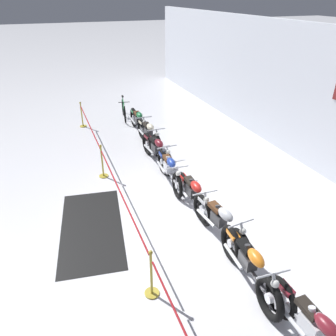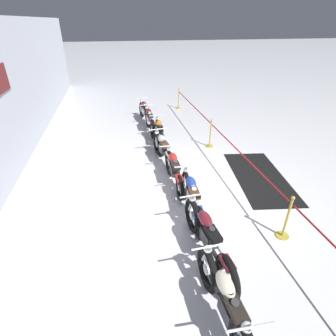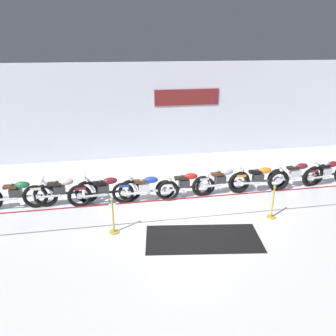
# 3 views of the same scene
# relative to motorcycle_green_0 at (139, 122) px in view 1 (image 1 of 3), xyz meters

# --- Properties ---
(ground_plane) EXTENTS (120.00, 120.00, 0.00)m
(ground_plane) POSITION_rel_motorcycle_green_0_xyz_m (5.39, -0.71, -0.48)
(ground_plane) COLOR silver
(motorcycle_green_0) EXTENTS (2.45, 0.62, 0.97)m
(motorcycle_green_0) POSITION_rel_motorcycle_green_0_xyz_m (0.00, 0.00, 0.00)
(motorcycle_green_0) COLOR black
(motorcycle_green_0) RESTS_ON ground
(motorcycle_cream_1) EXTENTS (2.38, 0.62, 0.97)m
(motorcycle_cream_1) POSITION_rel_motorcycle_green_0_xyz_m (1.33, -0.00, 0.01)
(motorcycle_cream_1) COLOR black
(motorcycle_cream_1) RESTS_ON ground
(motorcycle_maroon_2) EXTENTS (2.40, 0.62, 0.96)m
(motorcycle_maroon_2) POSITION_rel_motorcycle_green_0_xyz_m (2.72, -0.18, 0.00)
(motorcycle_maroon_2) COLOR black
(motorcycle_maroon_2) RESTS_ON ground
(motorcycle_blue_3) EXTENTS (2.22, 0.62, 0.94)m
(motorcycle_blue_3) POSITION_rel_motorcycle_green_0_xyz_m (4.03, -0.26, -0.00)
(motorcycle_blue_3) COLOR black
(motorcycle_blue_3) RESTS_ON ground
(motorcycle_red_4) EXTENTS (2.08, 0.62, 0.92)m
(motorcycle_red_4) POSITION_rel_motorcycle_green_0_xyz_m (5.41, -0.14, -0.01)
(motorcycle_red_4) COLOR black
(motorcycle_red_4) RESTS_ON ground
(motorcycle_silver_5) EXTENTS (2.17, 0.62, 0.95)m
(motorcycle_silver_5) POSITION_rel_motorcycle_green_0_xyz_m (6.70, -0.07, -0.01)
(motorcycle_silver_5) COLOR black
(motorcycle_silver_5) RESTS_ON ground
(motorcycle_orange_6) EXTENTS (2.22, 0.62, 0.97)m
(motorcycle_orange_6) POSITION_rel_motorcycle_green_0_xyz_m (8.04, -0.19, -0.00)
(motorcycle_orange_6) COLOR black
(motorcycle_orange_6) RESTS_ON ground
(motorcycle_maroon_7) EXTENTS (2.24, 0.62, 0.96)m
(motorcycle_maroon_7) POSITION_rel_motorcycle_green_0_xyz_m (9.55, -0.03, 0.01)
(motorcycle_maroon_7) COLOR black
(motorcycle_maroon_7) RESTS_ON ground
(bicycle) EXTENTS (1.73, 0.48, 0.97)m
(bicycle) POSITION_rel_motorcycle_green_0_xyz_m (-1.89, -0.13, -0.09)
(bicycle) COLOR black
(bicycle) RESTS_ON ground
(stanchion_far_left) EXTENTS (14.14, 0.28, 1.05)m
(stanchion_far_left) POSITION_rel_motorcycle_green_0_xyz_m (3.96, -1.98, 0.29)
(stanchion_far_left) COLOR gold
(stanchion_far_left) RESTS_ON ground
(stanchion_mid_left) EXTENTS (0.28, 0.28, 1.05)m
(stanchion_mid_left) POSITION_rel_motorcycle_green_0_xyz_m (2.92, -1.98, -0.12)
(stanchion_mid_left) COLOR gold
(stanchion_mid_left) RESTS_ON ground
(stanchion_mid_right) EXTENTS (0.28, 0.28, 1.05)m
(stanchion_mid_right) POSITION_rel_motorcycle_green_0_xyz_m (7.63, -1.98, -0.12)
(stanchion_mid_right) COLOR gold
(stanchion_mid_right) RESTS_ON ground
(floor_banner) EXTENTS (3.27, 1.87, 0.01)m
(floor_banner) POSITION_rel_motorcycle_green_0_xyz_m (5.28, -2.72, -0.47)
(floor_banner) COLOR black
(floor_banner) RESTS_ON ground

